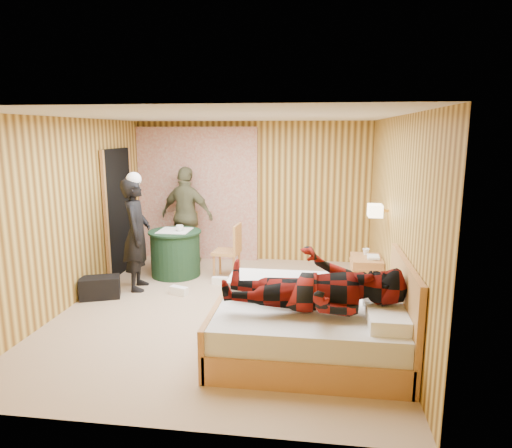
# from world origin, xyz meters

# --- Properties ---
(floor) EXTENTS (4.20, 5.00, 0.01)m
(floor) POSITION_xyz_m (0.00, 0.00, 0.00)
(floor) COLOR tan
(floor) RESTS_ON ground
(ceiling) EXTENTS (4.20, 5.00, 0.01)m
(ceiling) POSITION_xyz_m (0.00, 0.00, 2.50)
(ceiling) COLOR silver
(ceiling) RESTS_ON wall_back
(wall_back) EXTENTS (4.20, 0.02, 2.50)m
(wall_back) POSITION_xyz_m (0.00, 2.50, 1.25)
(wall_back) COLOR #DCB754
(wall_back) RESTS_ON floor
(wall_left) EXTENTS (0.02, 5.00, 2.50)m
(wall_left) POSITION_xyz_m (-2.10, 0.00, 1.25)
(wall_left) COLOR #DCB754
(wall_left) RESTS_ON floor
(wall_right) EXTENTS (0.02, 5.00, 2.50)m
(wall_right) POSITION_xyz_m (2.10, 0.00, 1.25)
(wall_right) COLOR #DCB754
(wall_right) RESTS_ON floor
(curtain) EXTENTS (2.20, 0.08, 2.40)m
(curtain) POSITION_xyz_m (-1.00, 2.43, 1.20)
(curtain) COLOR beige
(curtain) RESTS_ON floor
(doorway) EXTENTS (0.06, 0.90, 2.05)m
(doorway) POSITION_xyz_m (-2.06, 1.40, 1.02)
(doorway) COLOR black
(doorway) RESTS_ON floor
(wall_lamp) EXTENTS (0.26, 0.24, 0.16)m
(wall_lamp) POSITION_xyz_m (1.92, 0.45, 1.30)
(wall_lamp) COLOR gold
(wall_lamp) RESTS_ON wall_right
(bed) EXTENTS (1.97, 1.53, 1.05)m
(bed) POSITION_xyz_m (1.13, -1.06, 0.30)
(bed) COLOR tan
(bed) RESTS_ON floor
(nightstand) EXTENTS (0.44, 0.59, 0.57)m
(nightstand) POSITION_xyz_m (1.88, 0.78, 0.30)
(nightstand) COLOR tan
(nightstand) RESTS_ON floor
(round_table) EXTENTS (0.85, 0.85, 0.75)m
(round_table) POSITION_xyz_m (-1.10, 1.35, 0.38)
(round_table) COLOR #1B3A21
(round_table) RESTS_ON floor
(chair_far) EXTENTS (0.49, 0.49, 0.93)m
(chair_far) POSITION_xyz_m (-1.12, 2.02, 0.54)
(chair_far) COLOR tan
(chair_far) RESTS_ON floor
(chair_near) EXTENTS (0.43, 0.43, 0.89)m
(chair_near) POSITION_xyz_m (-0.17, 1.31, 0.52)
(chair_near) COLOR tan
(chair_near) RESTS_ON floor
(duffel_bag) EXTENTS (0.61, 0.46, 0.31)m
(duffel_bag) POSITION_xyz_m (-1.85, 0.19, 0.15)
(duffel_bag) COLOR black
(duffel_bag) RESTS_ON floor
(sneaker_left) EXTENTS (0.29, 0.19, 0.12)m
(sneaker_left) POSITION_xyz_m (-0.79, 0.47, 0.06)
(sneaker_left) COLOR white
(sneaker_left) RESTS_ON floor
(sneaker_right) EXTENTS (0.25, 0.11, 0.11)m
(sneaker_right) POSITION_xyz_m (-0.29, 1.00, 0.05)
(sneaker_right) COLOR white
(sneaker_right) RESTS_ON floor
(woman_standing) EXTENTS (0.51, 0.68, 1.67)m
(woman_standing) POSITION_xyz_m (-1.46, 0.65, 0.83)
(woman_standing) COLOR black
(woman_standing) RESTS_ON floor
(man_at_table) EXTENTS (1.09, 0.68, 1.72)m
(man_at_table) POSITION_xyz_m (-1.10, 2.06, 0.86)
(man_at_table) COLOR #626141
(man_at_table) RESTS_ON floor
(man_on_bed) EXTENTS (0.86, 0.67, 1.77)m
(man_on_bed) POSITION_xyz_m (1.15, -1.29, 0.96)
(man_on_bed) COLOR #680E09
(man_on_bed) RESTS_ON bed
(book_lower) EXTENTS (0.18, 0.23, 0.02)m
(book_lower) POSITION_xyz_m (1.88, 0.73, 0.58)
(book_lower) COLOR white
(book_lower) RESTS_ON nightstand
(book_upper) EXTENTS (0.17, 0.23, 0.02)m
(book_upper) POSITION_xyz_m (1.88, 0.73, 0.60)
(book_upper) COLOR white
(book_upper) RESTS_ON nightstand
(cup_nightstand) EXTENTS (0.12, 0.12, 0.09)m
(cup_nightstand) POSITION_xyz_m (1.88, 0.91, 0.62)
(cup_nightstand) COLOR white
(cup_nightstand) RESTS_ON nightstand
(cup_table) EXTENTS (0.15, 0.15, 0.10)m
(cup_table) POSITION_xyz_m (-1.00, 1.30, 0.80)
(cup_table) COLOR white
(cup_table) RESTS_ON round_table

